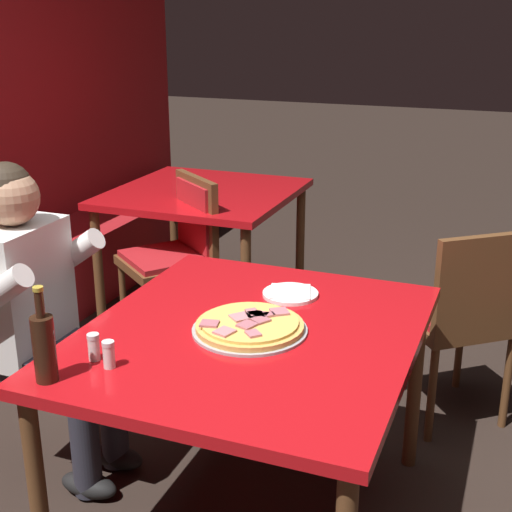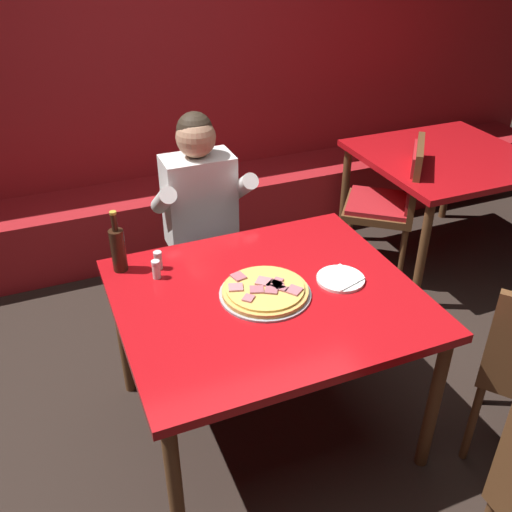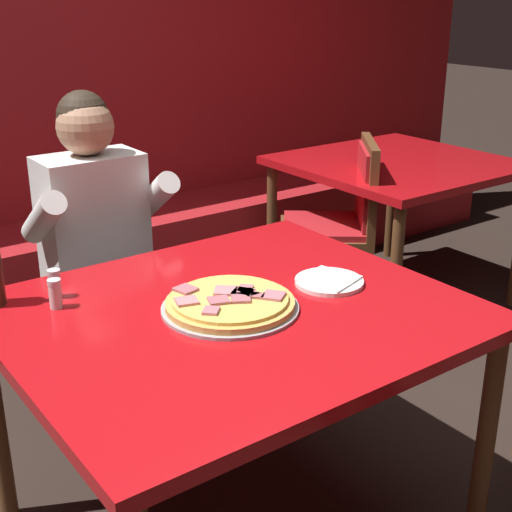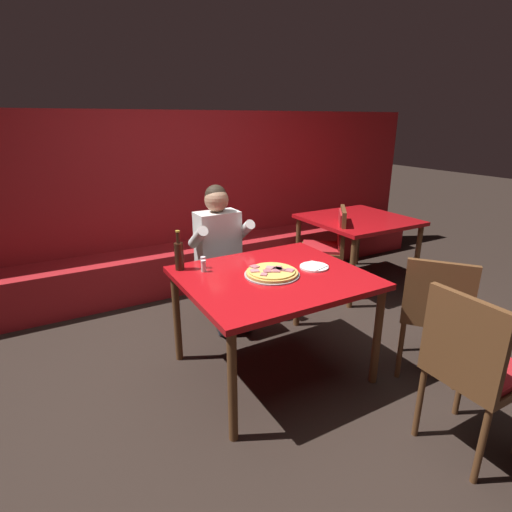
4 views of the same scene
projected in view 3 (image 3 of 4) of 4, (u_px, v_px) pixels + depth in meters
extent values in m
cube|color=#A3191E|center=(26.00, 280.00, 3.60)|extent=(6.46, 0.48, 0.46)
cylinder|color=brown|center=(485.00, 442.00, 2.09)|extent=(0.06, 0.06, 0.73)
cylinder|color=brown|center=(283.00, 324.00, 2.82)|extent=(0.06, 0.06, 0.73)
cube|color=#B20F14|center=(233.00, 315.00, 2.01)|extent=(1.25, 1.09, 0.04)
cylinder|color=#9E9EA3|center=(230.00, 308.00, 2.00)|extent=(0.39, 0.39, 0.01)
cylinder|color=gold|center=(230.00, 303.00, 1.99)|extent=(0.36, 0.36, 0.02)
cylinder|color=#E0B251|center=(230.00, 299.00, 1.99)|extent=(0.33, 0.33, 0.01)
cube|color=#A85B66|center=(249.00, 293.00, 2.00)|extent=(0.04, 0.05, 0.01)
cube|color=#A85B66|center=(258.00, 296.00, 1.98)|extent=(0.05, 0.05, 0.01)
cube|color=#B76670|center=(274.00, 296.00, 1.98)|extent=(0.08, 0.08, 0.01)
cube|color=#A85B66|center=(241.00, 298.00, 1.97)|extent=(0.08, 0.08, 0.01)
cube|color=#A85B66|center=(219.00, 300.00, 1.95)|extent=(0.07, 0.07, 0.01)
cube|color=#B76670|center=(211.00, 311.00, 1.89)|extent=(0.06, 0.06, 0.01)
cube|color=#C6757A|center=(226.00, 291.00, 2.02)|extent=(0.09, 0.09, 0.01)
cube|color=#C6757A|center=(187.00, 301.00, 1.95)|extent=(0.07, 0.07, 0.01)
cube|color=#A85B66|center=(186.00, 289.00, 2.02)|extent=(0.06, 0.07, 0.01)
cube|color=#C6757A|center=(243.00, 292.00, 2.01)|extent=(0.07, 0.08, 0.01)
cube|color=#B76670|center=(245.00, 289.00, 2.03)|extent=(0.07, 0.06, 0.01)
cylinder|color=white|center=(329.00, 282.00, 2.17)|extent=(0.21, 0.21, 0.01)
cube|color=white|center=(329.00, 279.00, 2.16)|extent=(0.19, 0.19, 0.01)
cylinder|color=silver|center=(55.00, 296.00, 2.00)|extent=(0.04, 0.04, 0.07)
cylinder|color=#28231E|center=(56.00, 301.00, 2.00)|extent=(0.03, 0.03, 0.04)
cylinder|color=silver|center=(54.00, 282.00, 1.98)|extent=(0.04, 0.04, 0.01)
cylinder|color=silver|center=(55.00, 286.00, 2.06)|extent=(0.04, 0.04, 0.07)
cylinder|color=#B23323|center=(56.00, 290.00, 2.07)|extent=(0.03, 0.03, 0.04)
cylinder|color=silver|center=(54.00, 272.00, 2.05)|extent=(0.04, 0.04, 0.01)
ellipsoid|color=black|center=(118.00, 432.00, 2.69)|extent=(0.11, 0.24, 0.09)
ellipsoid|color=black|center=(165.00, 414.00, 2.80)|extent=(0.11, 0.24, 0.09)
cylinder|color=#282833|center=(115.00, 389.00, 2.63)|extent=(0.11, 0.11, 0.43)
cylinder|color=#282833|center=(163.00, 373.00, 2.74)|extent=(0.11, 0.11, 0.43)
cube|color=#282833|center=(122.00, 304.00, 2.66)|extent=(0.34, 0.40, 0.12)
cube|color=silver|center=(94.00, 222.00, 2.71)|extent=(0.38, 0.22, 0.52)
cylinder|color=silver|center=(43.00, 218.00, 2.50)|extent=(0.09, 0.30, 0.25)
cylinder|color=silver|center=(154.00, 197.00, 2.74)|extent=(0.09, 0.30, 0.25)
sphere|color=tan|center=(86.00, 127.00, 2.58)|extent=(0.21, 0.21, 0.21)
sphere|color=#2D2319|center=(83.00, 116.00, 2.58)|extent=(0.19, 0.19, 0.19)
cylinder|color=brown|center=(286.00, 265.00, 3.81)|extent=(0.04, 0.04, 0.44)
cylinder|color=brown|center=(286.00, 294.00, 3.46)|extent=(0.04, 0.04, 0.44)
cylinder|color=brown|center=(357.00, 266.00, 3.80)|extent=(0.04, 0.04, 0.44)
cylinder|color=brown|center=(365.00, 295.00, 3.45)|extent=(0.04, 0.04, 0.44)
cube|color=brown|center=(325.00, 233.00, 3.54)|extent=(0.62, 0.62, 0.05)
cube|color=#A3191E|center=(325.00, 226.00, 3.53)|extent=(0.57, 0.57, 0.03)
cube|color=brown|center=(368.00, 186.00, 3.45)|extent=(0.30, 0.37, 0.44)
cube|color=#A3191E|center=(363.00, 186.00, 3.45)|extent=(0.24, 0.30, 0.37)
cylinder|color=brown|center=(395.00, 282.00, 3.23)|extent=(0.06, 0.06, 0.73)
cylinder|color=brown|center=(272.00, 229.00, 3.92)|extent=(0.06, 0.06, 0.73)
cylinder|color=brown|center=(392.00, 200.00, 4.44)|extent=(0.06, 0.06, 0.73)
cube|color=#B20F14|center=(398.00, 164.00, 3.70)|extent=(1.06, 1.04, 0.04)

